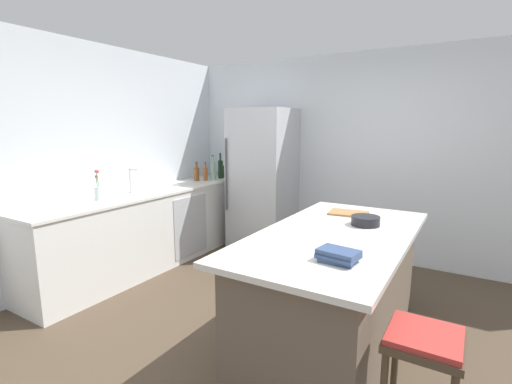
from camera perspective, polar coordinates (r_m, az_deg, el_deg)
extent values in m
plane|color=#4C3D2D|center=(3.26, 3.52, -21.26)|extent=(7.20, 7.20, 0.00)
cube|color=silver|center=(4.91, 16.00, 5.16)|extent=(6.00, 0.10, 2.60)
cube|color=silver|center=(4.49, -25.30, 4.12)|extent=(0.10, 6.00, 2.60)
cube|color=silver|center=(4.70, -16.11, -5.61)|extent=(0.64, 3.05, 0.90)
cube|color=silver|center=(4.60, -16.40, -0.03)|extent=(0.67, 3.08, 0.03)
cube|color=#B2B5BA|center=(4.75, -10.06, -5.21)|extent=(0.01, 0.60, 0.76)
cube|color=brown|center=(3.00, 11.92, -14.95)|extent=(0.87, 1.84, 0.87)
cube|color=silver|center=(2.84, 12.27, -6.59)|extent=(1.03, 2.04, 0.04)
cube|color=#B7BABF|center=(5.04, 1.07, 1.83)|extent=(0.78, 0.70, 1.93)
cylinder|color=#4C4C51|center=(4.91, -4.67, 2.70)|extent=(0.02, 0.02, 0.96)
cylinder|color=#473828|center=(2.45, 20.64, -24.99)|extent=(0.04, 0.04, 0.63)
cube|color=#473828|center=(2.13, 24.66, -20.40)|extent=(0.36, 0.36, 0.04)
cube|color=#B2332D|center=(2.12, 24.74, -19.58)|extent=(0.34, 0.34, 0.03)
cylinder|color=silver|center=(4.51, -18.85, -0.05)|extent=(0.05, 0.05, 0.02)
cylinder|color=silver|center=(4.48, -18.96, 1.84)|extent=(0.02, 0.02, 0.28)
cylinder|color=silver|center=(4.42, -18.54, 3.32)|extent=(0.14, 0.02, 0.02)
cylinder|color=silver|center=(4.21, -23.29, -0.22)|extent=(0.08, 0.08, 0.14)
cylinder|color=#4C7F3D|center=(4.21, -23.42, 0.91)|extent=(0.01, 0.03, 0.19)
sphere|color=#DB4C66|center=(4.20, -23.52, 2.20)|extent=(0.04, 0.04, 0.04)
cylinder|color=#4C7F3D|center=(4.19, -23.45, 1.26)|extent=(0.01, 0.02, 0.25)
sphere|color=#DB4C66|center=(4.17, -23.57, 2.96)|extent=(0.04, 0.04, 0.04)
cylinder|color=#4C7F3D|center=(4.18, -23.26, 1.25)|extent=(0.01, 0.05, 0.25)
sphere|color=#DB4C66|center=(4.17, -23.38, 2.93)|extent=(0.04, 0.04, 0.04)
cylinder|color=#5B3319|center=(5.60, -5.28, 3.19)|extent=(0.06, 0.06, 0.18)
cylinder|color=#5B3319|center=(5.58, -5.30, 4.36)|extent=(0.03, 0.03, 0.06)
cylinder|color=black|center=(5.58, -5.31, 4.71)|extent=(0.03, 0.03, 0.01)
cylinder|color=#19381E|center=(5.50, -5.54, 3.52)|extent=(0.07, 0.07, 0.26)
cylinder|color=#19381E|center=(5.48, -5.57, 5.41)|extent=(0.03, 0.03, 0.10)
cylinder|color=black|center=(5.48, -5.58, 5.99)|extent=(0.03, 0.03, 0.01)
cylinder|color=red|center=(5.47, -6.74, 2.93)|extent=(0.04, 0.04, 0.16)
cylinder|color=red|center=(5.46, -6.77, 4.07)|extent=(0.02, 0.02, 0.05)
cylinder|color=black|center=(5.45, -6.78, 4.41)|extent=(0.02, 0.02, 0.01)
cylinder|color=#8CB79E|center=(5.34, -6.72, 3.21)|extent=(0.07, 0.07, 0.25)
cylinder|color=#8CB79E|center=(5.33, -6.76, 5.05)|extent=(0.03, 0.03, 0.10)
cylinder|color=black|center=(5.32, -6.78, 5.63)|extent=(0.03, 0.03, 0.01)
cylinder|color=#994C23|center=(5.30, -7.84, 2.77)|extent=(0.06, 0.06, 0.18)
cylinder|color=#994C23|center=(5.29, -7.87, 4.12)|extent=(0.02, 0.02, 0.07)
cylinder|color=black|center=(5.28, -7.89, 4.55)|extent=(0.02, 0.02, 0.01)
cylinder|color=brown|center=(5.29, -9.19, 2.73)|extent=(0.07, 0.07, 0.18)
cylinder|color=brown|center=(5.27, -9.23, 4.10)|extent=(0.03, 0.03, 0.07)
cylinder|color=black|center=(5.27, -9.25, 4.55)|extent=(0.03, 0.03, 0.01)
cube|color=#334770|center=(2.26, 12.64, -10.23)|extent=(0.20, 0.16, 0.02)
cube|color=#334770|center=(2.25, 12.66, -9.69)|extent=(0.25, 0.20, 0.02)
cube|color=#334770|center=(2.24, 12.68, -9.08)|extent=(0.25, 0.18, 0.03)
cylinder|color=black|center=(3.09, 16.64, -4.29)|extent=(0.23, 0.23, 0.07)
cube|color=#9E7042|center=(3.44, 14.16, -3.19)|extent=(0.36, 0.28, 0.02)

